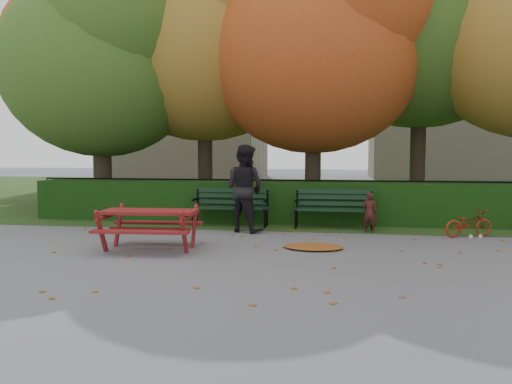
# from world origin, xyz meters

# --- Properties ---
(ground) EXTENTS (90.00, 90.00, 0.00)m
(ground) POSITION_xyz_m (0.00, 0.00, 0.00)
(ground) COLOR slate
(ground) RESTS_ON ground
(grass_strip) EXTENTS (90.00, 90.00, 0.00)m
(grass_strip) POSITION_xyz_m (0.00, 14.00, 0.01)
(grass_strip) COLOR #1B3714
(grass_strip) RESTS_ON ground
(building_left) EXTENTS (10.00, 7.00, 15.00)m
(building_left) POSITION_xyz_m (-9.00, 26.00, 7.50)
(building_left) COLOR tan
(building_left) RESTS_ON ground
(building_right) EXTENTS (9.00, 6.00, 12.00)m
(building_right) POSITION_xyz_m (8.00, 28.00, 6.00)
(building_right) COLOR tan
(building_right) RESTS_ON ground
(hedge) EXTENTS (13.00, 0.90, 1.00)m
(hedge) POSITION_xyz_m (0.00, 4.50, 0.50)
(hedge) COLOR black
(hedge) RESTS_ON ground
(iron_fence) EXTENTS (14.00, 0.04, 1.02)m
(iron_fence) POSITION_xyz_m (0.00, 5.30, 0.54)
(iron_fence) COLOR black
(iron_fence) RESTS_ON ground
(tree_a) EXTENTS (5.88, 5.60, 7.48)m
(tree_a) POSITION_xyz_m (-5.19, 5.58, 4.52)
(tree_a) COLOR black
(tree_a) RESTS_ON ground
(tree_b) EXTENTS (6.72, 6.40, 8.79)m
(tree_b) POSITION_xyz_m (-2.44, 6.75, 5.40)
(tree_b) COLOR black
(tree_b) RESTS_ON ground
(tree_c) EXTENTS (6.30, 6.00, 8.00)m
(tree_c) POSITION_xyz_m (0.83, 5.96, 4.82)
(tree_c) COLOR black
(tree_c) RESTS_ON ground
(tree_d) EXTENTS (7.14, 6.80, 9.58)m
(tree_d) POSITION_xyz_m (3.88, 7.23, 5.98)
(tree_d) COLOR black
(tree_d) RESTS_ON ground
(tree_f) EXTENTS (6.93, 6.60, 9.19)m
(tree_f) POSITION_xyz_m (-7.13, 9.24, 5.69)
(tree_f) COLOR black
(tree_f) RESTS_ON ground
(bench_left) EXTENTS (1.80, 0.57, 0.88)m
(bench_left) POSITION_xyz_m (-1.30, 3.70, 0.52)
(bench_left) COLOR black
(bench_left) RESTS_ON ground
(bench_right) EXTENTS (1.80, 0.57, 0.88)m
(bench_right) POSITION_xyz_m (1.10, 3.70, 0.52)
(bench_right) COLOR black
(bench_right) RESTS_ON ground
(picnic_table) EXTENTS (1.75, 1.45, 0.81)m
(picnic_table) POSITION_xyz_m (-2.12, 0.62, 0.55)
(picnic_table) COLOR maroon
(picnic_table) RESTS_ON ground
(leaf_pile) EXTENTS (1.22, 0.99, 0.07)m
(leaf_pile) POSITION_xyz_m (0.76, 1.18, 0.04)
(leaf_pile) COLOR brown
(leaf_pile) RESTS_ON ground
(leaf_scatter) EXTENTS (9.00, 5.70, 0.01)m
(leaf_scatter) POSITION_xyz_m (0.00, 0.30, 0.01)
(leaf_scatter) COLOR brown
(leaf_scatter) RESTS_ON ground
(child) EXTENTS (0.35, 0.26, 0.88)m
(child) POSITION_xyz_m (1.87, 3.20, 0.44)
(child) COLOR #3A1712
(child) RESTS_ON ground
(adult) EXTENTS (1.13, 1.03, 1.90)m
(adult) POSITION_xyz_m (-0.82, 2.90, 0.95)
(adult) COLOR black
(adult) RESTS_ON ground
(bicycle) EXTENTS (1.14, 0.79, 0.57)m
(bicycle) POSITION_xyz_m (3.83, 2.94, 0.28)
(bicycle) COLOR maroon
(bicycle) RESTS_ON ground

